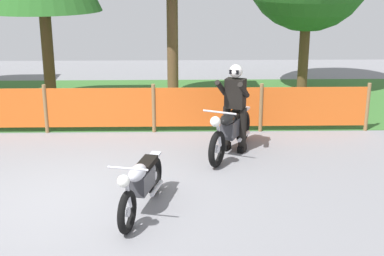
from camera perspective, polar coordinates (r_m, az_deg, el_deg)
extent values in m
cube|color=gray|center=(8.71, -12.62, -7.19)|extent=(24.00, 24.00, 0.02)
cube|color=#386B2D|center=(14.26, -8.14, 2.79)|extent=(24.00, 5.23, 0.01)
cylinder|color=olive|center=(11.84, -15.20, 1.96)|extent=(0.08, 0.08, 1.05)
cylinder|color=olive|center=(11.51, -4.06, 2.09)|extent=(0.08, 0.08, 1.05)
cylinder|color=olive|center=(11.62, 7.29, 2.14)|extent=(0.08, 0.08, 1.05)
cylinder|color=olive|center=(12.17, 18.02, 2.11)|extent=(0.08, 0.08, 1.05)
cube|color=orange|center=(11.62, -9.72, 2.13)|extent=(2.21, 0.02, 0.85)
cube|color=orange|center=(11.50, 1.64, 2.22)|extent=(2.21, 0.02, 0.85)
cube|color=orange|center=(11.84, 12.78, 2.23)|extent=(2.21, 0.02, 0.85)
cylinder|color=brown|center=(13.75, -14.91, 6.89)|extent=(0.28, 0.28, 2.38)
cylinder|color=brown|center=(13.70, -2.07, 8.92)|extent=(0.28, 0.28, 3.08)
cylinder|color=brown|center=(15.42, 11.71, 7.81)|extent=(0.28, 0.28, 2.17)
torus|color=black|center=(9.60, 2.66, -2.23)|extent=(0.38, 0.65, 0.66)
cylinder|color=silver|center=(9.60, 2.66, -2.23)|extent=(0.12, 0.16, 0.14)
torus|color=black|center=(10.90, 5.38, 0.11)|extent=(0.38, 0.65, 0.66)
cylinder|color=silver|center=(10.90, 5.38, 0.11)|extent=(0.12, 0.16, 0.14)
cube|color=#38383D|center=(10.23, 4.23, 0.09)|extent=(0.49, 0.67, 0.33)
ellipsoid|color=black|center=(9.95, 3.80, 0.97)|extent=(0.45, 0.59, 0.23)
cube|color=black|center=(10.41, 4.73, 1.51)|extent=(0.45, 0.62, 0.10)
cube|color=silver|center=(10.79, 5.44, 1.95)|extent=(0.31, 0.41, 0.04)
cylinder|color=silver|center=(9.56, 2.82, -0.42)|extent=(0.15, 0.24, 0.59)
sphere|color=white|center=(9.34, 2.48, 0.69)|extent=(0.25, 0.25, 0.19)
cylinder|color=silver|center=(9.49, 2.94, 1.67)|extent=(0.58, 0.29, 0.03)
cylinder|color=silver|center=(10.54, 5.50, -0.86)|extent=(0.30, 0.55, 0.07)
torus|color=black|center=(7.39, -6.86, -8.79)|extent=(0.24, 0.61, 0.60)
cylinder|color=silver|center=(7.39, -6.86, -8.79)|extent=(0.09, 0.14, 0.13)
torus|color=black|center=(8.53, -4.00, -5.03)|extent=(0.24, 0.61, 0.60)
cylinder|color=silver|center=(8.53, -4.00, -5.03)|extent=(0.09, 0.14, 0.13)
cube|color=#38383D|center=(7.93, -5.26, -5.53)|extent=(0.35, 0.60, 0.30)
ellipsoid|color=#B7B7C1|center=(7.66, -5.78, -4.72)|extent=(0.33, 0.53, 0.21)
cube|color=black|center=(8.07, -4.80, -3.74)|extent=(0.32, 0.56, 0.09)
cube|color=silver|center=(8.42, -4.05, -2.96)|extent=(0.23, 0.36, 0.04)
cylinder|color=silver|center=(7.33, -6.80, -6.69)|extent=(0.10, 0.22, 0.53)
sphere|color=white|center=(7.11, -7.25, -5.58)|extent=(0.20, 0.20, 0.17)
cylinder|color=silver|center=(7.24, -6.79, -4.27)|extent=(0.55, 0.16, 0.03)
cylinder|color=silver|center=(8.23, -3.75, -6.34)|extent=(0.18, 0.52, 0.07)
cylinder|color=black|center=(10.35, 5.34, -0.24)|extent=(0.20, 0.20, 0.86)
cube|color=black|center=(10.47, 5.28, -2.18)|extent=(0.21, 0.28, 0.12)
cylinder|color=black|center=(10.45, 3.67, -0.03)|extent=(0.20, 0.20, 0.86)
cube|color=black|center=(10.56, 3.64, -1.95)|extent=(0.21, 0.28, 0.12)
cube|color=black|center=(10.21, 4.60, 3.67)|extent=(0.43, 0.37, 0.56)
cylinder|color=black|center=(9.95, 5.47, 4.01)|extent=(0.29, 0.48, 0.38)
cylinder|color=black|center=(10.09, 3.09, 4.25)|extent=(0.29, 0.48, 0.38)
sphere|color=white|center=(10.12, 4.65, 6.01)|extent=(0.33, 0.33, 0.25)
cube|color=black|center=(10.02, 4.47, 5.90)|extent=(0.18, 0.10, 0.08)
cube|color=brown|center=(10.35, 4.91, 4.08)|extent=(0.32, 0.26, 0.40)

